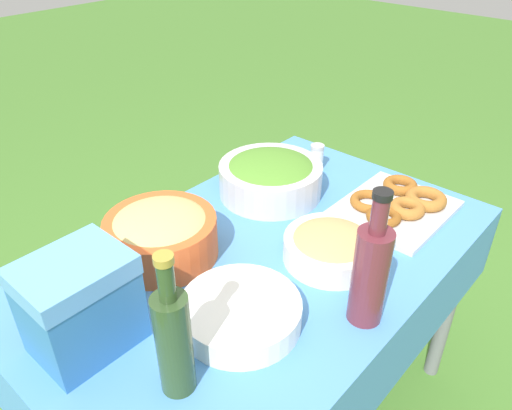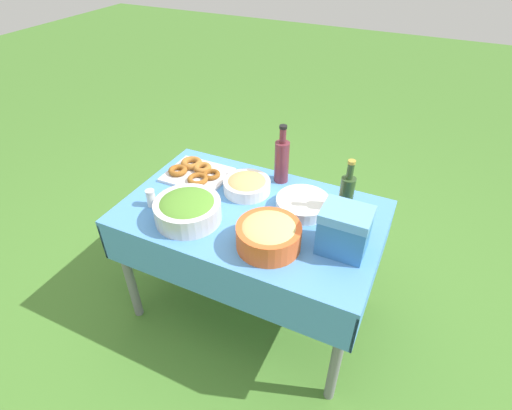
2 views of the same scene
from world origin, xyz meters
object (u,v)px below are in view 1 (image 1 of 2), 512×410
Objects in this scene: olive_oil_bottle at (174,340)px; bread_bowl at (332,246)px; donut_platter at (398,205)px; wine_bottle at (370,272)px; salad_bowl at (271,176)px; cooler_box at (80,304)px; pasta_bowl at (161,233)px; plate_stack at (241,313)px.

bread_bowl is at bearing -179.78° from olive_oil_bottle.
donut_platter is 0.49m from wine_bottle.
cooler_box reaches higher than salad_bowl.
olive_oil_bottle is 1.47× the size of cooler_box.
olive_oil_bottle reaches higher than donut_platter.
bread_bowl reaches higher than donut_platter.
wine_bottle is (-0.15, 0.52, 0.06)m from pasta_bowl.
plate_stack is (0.47, 0.31, -0.03)m from salad_bowl.
wine_bottle is at bearing 106.53° from pasta_bowl.
olive_oil_bottle reaches higher than pasta_bowl.
salad_bowl reaches higher than plate_stack.
olive_oil_bottle is (0.67, 0.34, 0.06)m from salad_bowl.
donut_platter is 0.33m from bread_bowl.
cooler_box reaches higher than donut_platter.
pasta_bowl is 0.88× the size of wine_bottle.
cooler_box is at bearing 21.50° from pasta_bowl.
donut_platter is 1.38× the size of bread_bowl.
wine_bottle is at bearing 135.53° from plate_stack.
olive_oil_bottle is at bearing 0.22° from bread_bowl.
olive_oil_bottle is 0.44m from wine_bottle.
pasta_bowl is (0.43, -0.01, 0.01)m from salad_bowl.
salad_bowl is at bearing -118.35° from wine_bottle.
plate_stack is at bearing -44.47° from wine_bottle.
salad_bowl is 0.58m from wine_bottle.
bread_bowl is at bearing 158.81° from cooler_box.
salad_bowl is 0.74m from cooler_box.
wine_bottle reaches higher than donut_platter.
pasta_bowl is 1.07× the size of plate_stack.
wine_bottle is 1.52× the size of cooler_box.
plate_stack is at bearing -3.60° from bread_bowl.
donut_platter is 1.27× the size of plate_stack.
plate_stack is (0.65, -0.04, 0.01)m from donut_platter.
cooler_box is at bearing -38.54° from plate_stack.
wine_bottle is at bearing 61.65° from salad_bowl.
pasta_bowl is 1.33× the size of cooler_box.
pasta_bowl is at bearing -51.03° from bread_bowl.
salad_bowl is 1.00× the size of olive_oil_bottle.
pasta_bowl is at bearing -125.48° from olive_oil_bottle.
salad_bowl reaches higher than donut_platter.
salad_bowl is 1.48× the size of cooler_box.
donut_platter is 0.65m from plate_stack.
wine_bottle is 0.23m from bread_bowl.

